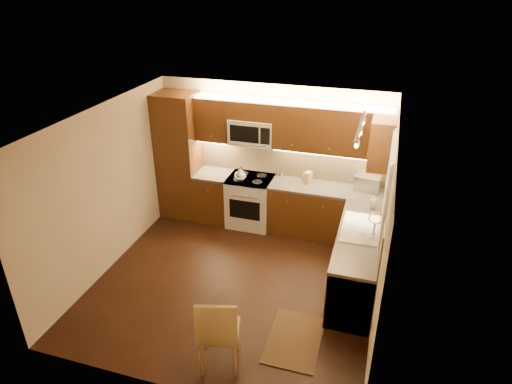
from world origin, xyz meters
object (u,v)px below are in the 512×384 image
(sink, at_px, (361,224))
(kettle, at_px, (240,174))
(microwave, at_px, (252,131))
(stove, at_px, (250,201))
(dining_chair, at_px, (219,329))
(toaster_oven, at_px, (368,182))
(knife_block, at_px, (308,177))
(soap_bottle, at_px, (373,201))

(sink, height_order, kettle, kettle)
(sink, bearing_deg, microwave, 147.79)
(stove, relative_size, dining_chair, 0.89)
(sink, xyz_separation_m, dining_chair, (-1.37, -2.04, -0.46))
(kettle, bearing_deg, dining_chair, -51.43)
(stove, bearing_deg, toaster_oven, 5.51)
(stove, bearing_deg, microwave, 90.00)
(toaster_oven, relative_size, dining_chair, 0.40)
(knife_block, height_order, soap_bottle, knife_block)
(stove, distance_m, toaster_oven, 2.07)
(sink, xyz_separation_m, toaster_oven, (-0.01, 1.32, 0.05))
(soap_bottle, bearing_deg, knife_block, 142.82)
(sink, bearing_deg, stove, 150.64)
(stove, relative_size, soap_bottle, 4.79)
(microwave, distance_m, sink, 2.48)
(microwave, distance_m, toaster_oven, 2.11)
(microwave, xyz_separation_m, knife_block, (0.99, -0.01, -0.72))
(sink, relative_size, soap_bottle, 4.48)
(kettle, xyz_separation_m, dining_chair, (0.77, -3.04, -0.52))
(sink, relative_size, kettle, 3.76)
(stove, relative_size, kettle, 4.02)
(soap_bottle, bearing_deg, toaster_oven, 90.37)
(toaster_oven, relative_size, soap_bottle, 2.12)
(stove, xyz_separation_m, sink, (2.00, -1.12, 0.52))
(stove, relative_size, sink, 1.07)
(microwave, relative_size, knife_block, 3.74)
(stove, bearing_deg, knife_block, 7.20)
(stove, height_order, dining_chair, dining_chair)
(microwave, distance_m, kettle, 0.75)
(stove, xyz_separation_m, toaster_oven, (1.99, 0.19, 0.56))
(kettle, bearing_deg, stove, 67.32)
(microwave, xyz_separation_m, dining_chair, (0.63, -3.30, -1.21))
(kettle, relative_size, dining_chair, 0.22)
(stove, height_order, microwave, microwave)
(microwave, bearing_deg, dining_chair, -79.16)
(microwave, relative_size, dining_chair, 0.74)
(soap_bottle, bearing_deg, stove, 157.72)
(microwave, bearing_deg, stove, -90.00)
(kettle, xyz_separation_m, soap_bottle, (2.24, -0.30, -0.04))
(knife_block, xyz_separation_m, dining_chair, (-0.36, -3.30, -0.49))
(microwave, bearing_deg, kettle, -117.42)
(microwave, height_order, toaster_oven, microwave)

